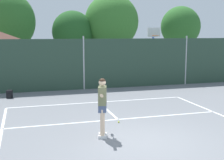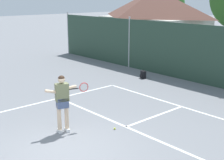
% 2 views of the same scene
% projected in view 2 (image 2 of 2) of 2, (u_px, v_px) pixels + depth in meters
% --- Properties ---
extents(ground_plane, '(120.00, 120.00, 0.00)m').
position_uv_depth(ground_plane, '(63.00, 150.00, 8.95)').
color(ground_plane, slate).
extents(court_markings, '(8.30, 11.10, 0.01)m').
position_uv_depth(court_markings, '(81.00, 143.00, 9.37)').
color(court_markings, white).
rests_on(court_markings, ground).
extents(clubhouse_building, '(7.31, 5.27, 4.69)m').
position_uv_depth(clubhouse_building, '(154.00, 21.00, 22.98)').
color(clubhouse_building, beige).
rests_on(clubhouse_building, ground).
extents(tennis_player, '(0.39, 1.42, 1.85)m').
position_uv_depth(tennis_player, '(63.00, 99.00, 9.89)').
color(tennis_player, silver).
rests_on(tennis_player, ground).
extents(tennis_ball, '(0.07, 0.07, 0.07)m').
position_uv_depth(tennis_ball, '(115.00, 128.00, 10.33)').
color(tennis_ball, '#CCE033').
rests_on(tennis_ball, ground).
extents(backpack_black, '(0.32, 0.29, 0.46)m').
position_uv_depth(backpack_black, '(143.00, 75.00, 16.70)').
color(backpack_black, black).
rests_on(backpack_black, ground).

